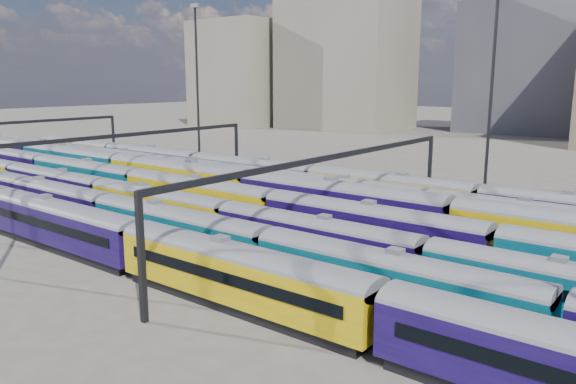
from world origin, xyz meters
The scene contains 12 objects.
ground centered at (0.00, 0.00, 0.00)m, with size 500.00×500.00×0.00m, color #47423C.
rake_0 centered at (23.18, -15.00, 2.60)m, with size 120.79×2.95×4.96m.
rake_1 centered at (1.51, -10.00, 2.49)m, with size 135.26×2.83×4.75m.
rake_2 centered at (-7.04, -5.00, 2.40)m, with size 130.42×2.73×4.57m.
rake_3 centered at (13.77, 0.00, 2.64)m, with size 143.14×2.99×5.03m.
rake_4 centered at (-4.11, 5.00, 2.97)m, with size 137.23×3.34×5.65m.
rake_5 centered at (-15.68, 10.00, 2.56)m, with size 99.13×2.91×4.88m.
rake_6 centered at (-12.83, 15.00, 2.60)m, with size 100.37×2.94×4.95m.
gantry_1 centered at (-20.00, 0.00, 6.79)m, with size 0.35×40.35×8.03m.
gantry_2 centered at (10.00, 0.00, 6.79)m, with size 0.35×40.35×8.03m.
mast_1 centered at (-30.00, 22.00, 13.97)m, with size 1.40×0.50×25.60m.
mast_3 centered at (15.00, 24.00, 13.97)m, with size 1.40×0.50×25.60m.
Camera 1 is at (36.08, -39.41, 14.21)m, focal length 35.00 mm.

